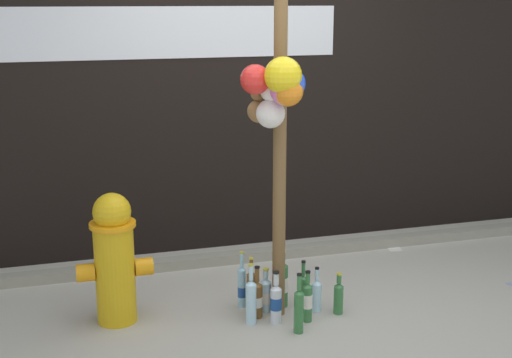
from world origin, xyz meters
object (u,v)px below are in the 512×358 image
(memorial_post, at_px, (279,57))
(bottle_1, at_px, (251,290))
(bottle_2, at_px, (339,297))
(bottle_3, at_px, (316,294))
(bottle_5, at_px, (307,301))
(bottle_6, at_px, (282,283))
(bottle_7, at_px, (242,286))
(bottle_0, at_px, (276,302))
(bottle_8, at_px, (257,298))
(bottle_4, at_px, (251,300))
(bottle_10, at_px, (266,294))
(fire_hydrant, at_px, (114,258))
(bottle_9, at_px, (303,287))
(bottle_11, at_px, (299,309))

(memorial_post, distance_m, bottle_1, 1.57)
(bottle_2, relative_size, bottle_3, 0.92)
(bottle_5, bearing_deg, memorial_post, 159.09)
(bottle_6, distance_m, bottle_7, 0.28)
(bottle_0, relative_size, bottle_1, 0.93)
(bottle_0, xyz_separation_m, bottle_1, (-0.11, 0.21, 0.01))
(bottle_1, height_order, bottle_8, bottle_1)
(bottle_1, relative_size, bottle_8, 1.08)
(bottle_3, bearing_deg, bottle_0, -163.25)
(bottle_1, bearing_deg, bottle_8, -82.10)
(bottle_2, bearing_deg, bottle_3, 149.59)
(bottle_1, height_order, bottle_3, bottle_1)
(bottle_4, bearing_deg, bottle_10, 45.74)
(bottle_7, bearing_deg, bottle_10, -39.06)
(memorial_post, bearing_deg, bottle_2, -2.89)
(bottle_1, height_order, bottle_6, bottle_6)
(bottle_3, bearing_deg, bottle_5, -131.71)
(bottle_3, bearing_deg, fire_hydrant, 170.06)
(bottle_5, height_order, bottle_10, bottle_5)
(bottle_9, bearing_deg, bottle_2, -51.85)
(bottle_2, bearing_deg, fire_hydrant, 168.01)
(bottle_0, relative_size, bottle_9, 1.15)
(bottle_2, bearing_deg, bottle_11, -151.76)
(bottle_4, bearing_deg, memorial_post, 0.35)
(bottle_0, bearing_deg, bottle_6, 62.86)
(fire_hydrant, height_order, bottle_2, fire_hydrant)
(bottle_8, height_order, bottle_11, bottle_11)
(bottle_10, bearing_deg, bottle_5, -45.12)
(fire_hydrant, relative_size, bottle_8, 2.42)
(memorial_post, height_order, bottle_9, memorial_post)
(bottle_8, bearing_deg, bottle_11, -56.39)
(bottle_2, distance_m, bottle_7, 0.66)
(bottle_3, bearing_deg, bottle_8, 176.73)
(fire_hydrant, relative_size, bottle_0, 2.42)
(bottle_5, xyz_separation_m, bottle_11, (-0.11, -0.14, 0.02))
(bottle_1, bearing_deg, bottle_3, -15.43)
(memorial_post, relative_size, bottle_9, 9.55)
(fire_hydrant, bearing_deg, bottle_9, -3.87)
(bottle_0, height_order, bottle_7, bottle_7)
(memorial_post, xyz_separation_m, bottle_9, (0.25, 0.20, -1.59))
(bottle_3, height_order, bottle_11, bottle_11)
(bottle_9, xyz_separation_m, bottle_11, (-0.18, -0.41, 0.04))
(bottle_3, relative_size, bottle_8, 0.88)
(memorial_post, distance_m, fire_hydrant, 1.65)
(bottle_3, distance_m, bottle_6, 0.25)
(bottle_0, relative_size, bottle_7, 0.90)
(bottle_7, distance_m, bottle_11, 0.53)
(bottle_4, distance_m, bottle_5, 0.37)
(memorial_post, distance_m, bottle_6, 1.56)
(memorial_post, height_order, bottle_7, memorial_post)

